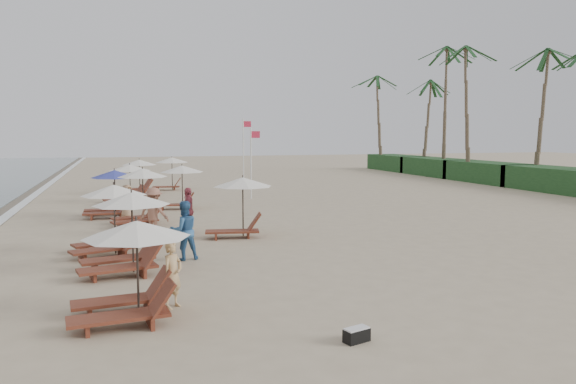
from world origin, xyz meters
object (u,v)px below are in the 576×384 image
object	(u,v)px
lounger_station_0	(126,271)
lounger_station_6	(135,179)
beachgoer_mid_a	(184,230)
lounger_station_4	(109,195)
lounger_station_2	(107,222)
beachgoer_near	(173,275)
inland_station_0	(238,201)
inland_station_2	(170,169)
beachgoer_far_a	(188,210)
lounger_station_5	(125,184)
beachgoer_far_b	(127,202)
duffel_bag	(357,335)
beachgoer_mid_b	(154,212)
lounger_station_3	(137,198)
flag_pole_near	(252,159)
lounger_station_1	(122,236)
inland_station_1	(179,181)

from	to	relation	value
lounger_station_0	lounger_station_6	size ratio (longest dim) A/B	0.95
beachgoer_mid_a	lounger_station_4	bearing A→B (deg)	-86.80
lounger_station_2	beachgoer_near	xyz separation A→B (m)	(1.49, -6.29, -0.30)
inland_station_0	inland_station_2	size ratio (longest dim) A/B	1.05
beachgoer_mid_a	beachgoer_far_a	distance (m)	4.72
lounger_station_4	lounger_station_5	bearing A→B (deg)	81.44
beachgoer_far_b	duffel_bag	world-z (taller)	beachgoer_far_b
lounger_station_0	lounger_station_6	bearing A→B (deg)	87.87
lounger_station_5	beachgoer_mid_b	bearing A→B (deg)	-85.44
beachgoer_far_b	lounger_station_2	bearing A→B (deg)	-138.28
lounger_station_3	lounger_station_4	bearing A→B (deg)	113.46
beachgoer_mid_a	beachgoer_near	bearing A→B (deg)	70.67
inland_station_2	flag_pole_near	world-z (taller)	flag_pole_near
lounger_station_6	flag_pole_near	world-z (taller)	flag_pole_near
inland_station_0	beachgoer_far_b	xyz separation A→B (m)	(-3.90, 5.77, -0.58)
lounger_station_1	lounger_station_4	bearing A→B (deg)	92.51
lounger_station_1	inland_station_0	world-z (taller)	lounger_station_1
lounger_station_1	beachgoer_far_b	bearing A→B (deg)	88.31
lounger_station_0	inland_station_0	size ratio (longest dim) A/B	0.95
lounger_station_4	beachgoer_mid_b	size ratio (longest dim) A/B	1.39
inland_station_2	lounger_station_3	bearing A→B (deg)	-100.26
lounger_station_0	beachgoer_near	world-z (taller)	lounger_station_0
beachgoer_near	beachgoer_mid_a	size ratio (longest dim) A/B	0.82
lounger_station_3	lounger_station_4	size ratio (longest dim) A/B	0.96
beachgoer_far_a	lounger_station_5	bearing A→B (deg)	-167.98
lounger_station_6	inland_station_0	world-z (taller)	inland_station_0
inland_station_0	duffel_bag	size ratio (longest dim) A/B	5.04
lounger_station_3	flag_pole_near	xyz separation A→B (m)	(6.82, 7.89, 1.21)
lounger_station_1	lounger_station_4	xyz separation A→B (m)	(-0.48, 11.02, -0.00)
inland_station_0	inland_station_1	distance (m)	8.69
inland_station_0	inland_station_2	bearing A→B (deg)	92.63
inland_station_0	beachgoer_near	size ratio (longest dim) A/B	1.82
lounger_station_5	inland_station_1	size ratio (longest dim) A/B	1.04
lounger_station_0	lounger_station_6	world-z (taller)	lounger_station_6
lounger_station_0	lounger_station_5	xyz separation A→B (m)	(0.28, 20.43, 0.01)
beachgoer_near	lounger_station_0	bearing A→B (deg)	164.58
lounger_station_2	lounger_station_6	world-z (taller)	lounger_station_2
inland_station_0	beachgoer_far_b	world-z (taller)	inland_station_0
lounger_station_0	lounger_station_2	size ratio (longest dim) A/B	1.03
lounger_station_5	inland_station_0	bearing A→B (deg)	-71.94
lounger_station_5	beachgoer_near	xyz separation A→B (m)	(0.72, -19.88, -0.29)
beachgoer_far_a	lounger_station_6	bearing A→B (deg)	-173.81
lounger_station_0	lounger_station_4	size ratio (longest dim) A/B	1.00
lounger_station_6	lounger_station_4	bearing A→B (deg)	-98.44
lounger_station_1	beachgoer_far_a	size ratio (longest dim) A/B	1.48
lounger_station_2	beachgoer_far_b	bearing A→B (deg)	84.21
lounger_station_2	beachgoer_far_b	distance (m)	7.47
beachgoer_near	beachgoer_mid_b	size ratio (longest dim) A/B	0.81
lounger_station_1	beachgoer_mid_a	distance (m)	2.13
lounger_station_3	duffel_bag	xyz separation A→B (m)	(3.40, -14.97, -0.99)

